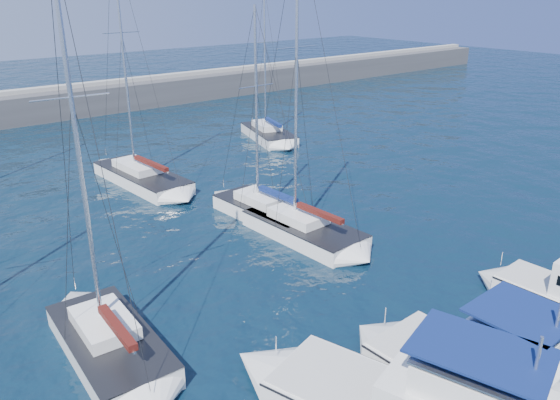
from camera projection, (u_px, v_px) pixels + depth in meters
ground at (395, 336)px, 23.05m from camera, size 220.00×220.00×0.00m
breakwater at (29, 111)px, 60.34m from camera, size 160.00×6.00×4.45m
motor_yacht_stbd_inner at (487, 381)px, 18.74m from camera, size 3.78×7.61×4.69m
sailboat_mid_b at (110, 342)px, 21.74m from camera, size 3.42×7.31×16.45m
sailboat_mid_c at (265, 210)px, 34.69m from camera, size 3.38×7.49×13.22m
sailboat_mid_d at (303, 228)px, 32.00m from camera, size 3.53×7.82×17.40m
sailboat_back_b at (142, 177)px, 40.82m from camera, size 3.81×9.65×17.48m
sailboat_back_c at (268, 134)px, 52.85m from camera, size 5.17×8.36×14.42m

